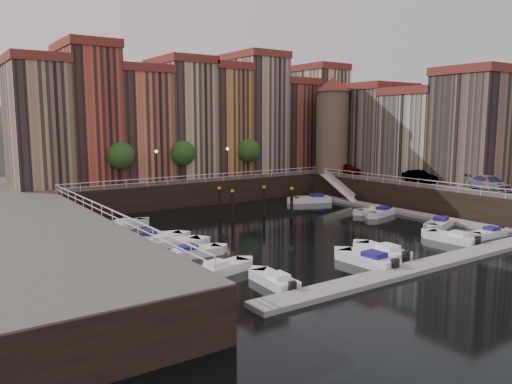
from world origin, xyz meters
TOP-DOWN VIEW (x-y plane):
  - ground at (0.00, 0.00)m, footprint 200.00×200.00m
  - quay_far at (0.00, 26.00)m, footprint 80.00×20.00m
  - quay_right at (28.00, -2.00)m, footprint 20.00×36.00m
  - dock_left at (-16.20, -1.00)m, footprint 2.00×28.00m
  - dock_right at (16.20, -1.00)m, footprint 2.00×28.00m
  - dock_near at (0.00, -17.00)m, footprint 30.00×2.00m
  - mountains at (1.72, 110.00)m, footprint 145.00×100.00m
  - far_terrace at (3.31, 23.50)m, footprint 48.70×10.30m
  - right_terrace at (26.50, 3.80)m, footprint 9.30×24.30m
  - corner_tower at (20.00, 14.50)m, footprint 5.20×5.20m
  - promenade_trees at (-1.33, 18.20)m, footprint 21.20×3.20m
  - street_lamps at (-1.00, 17.20)m, footprint 10.36×0.36m
  - railings at (0.00, 4.88)m, footprint 36.08×34.04m
  - gangway at (17.10, 10.00)m, footprint 2.78×8.32m
  - mooring_pilings at (0.03, 5.52)m, footprint 6.72×5.11m
  - boat_left_0 at (-12.82, -9.73)m, footprint 4.75×2.54m
  - boat_left_1 at (-12.37, -4.62)m, footprint 4.54×1.85m
  - boat_left_2 at (-12.92, -1.18)m, footprint 5.38×3.20m
  - boat_left_3 at (-13.11, 1.61)m, footprint 5.09×2.81m
  - boat_left_4 at (-13.06, 8.54)m, footprint 4.58×3.04m
  - boat_right_0 at (13.34, -14.01)m, footprint 4.21×1.73m
  - boat_right_1 at (13.04, -8.92)m, footprint 4.86×3.07m
  - boat_right_2 at (13.23, -1.14)m, footprint 4.54×2.54m
  - boat_right_3 at (13.33, 0.12)m, footprint 4.21×2.23m
  - boat_right_4 at (12.89, 10.29)m, footprint 5.32×3.49m
  - boat_near_0 at (-11.22, -13.90)m, footprint 1.78×4.31m
  - boat_near_1 at (-2.66, -14.07)m, footprint 2.16×5.14m
  - boat_near_2 at (0.03, -13.09)m, footprint 2.05×5.04m
  - boat_near_3 at (8.86, -13.37)m, footprint 2.12×4.80m
  - car_a at (20.84, 12.35)m, footprint 2.81×4.71m
  - car_b at (21.39, 0.11)m, footprint 1.78×4.59m
  - car_c at (21.77, -8.78)m, footprint 3.61×5.89m

SIDE VIEW (x-z plane):
  - ground at x=0.00m, z-range 0.00..0.00m
  - dock_left at x=-16.20m, z-range 0.00..0.35m
  - dock_right at x=16.20m, z-range 0.00..0.35m
  - dock_near at x=0.00m, z-range 0.00..0.35m
  - boat_right_3 at x=13.33m, z-range -0.15..0.79m
  - boat_right_0 at x=13.34m, z-range -0.16..0.80m
  - boat_near_0 at x=-11.22m, z-range -0.16..0.82m
  - boat_right_2 at x=13.23m, z-range -0.17..0.85m
  - boat_left_1 at x=-12.37m, z-range -0.17..0.86m
  - boat_left_4 at x=-13.06m, z-range -0.17..0.87m
  - boat_left_0 at x=-12.82m, z-range -0.17..0.89m
  - boat_near_3 at x=8.86m, z-range -0.18..0.91m
  - boat_right_1 at x=13.04m, z-range -0.18..0.91m
  - boat_left_3 at x=-13.11m, z-range -0.19..0.95m
  - boat_near_2 at x=0.03m, z-range -0.19..0.96m
  - boat_near_1 at x=-2.66m, z-range -0.19..0.98m
  - boat_right_4 at x=12.89m, z-range -0.20..1.01m
  - boat_left_2 at x=-12.92m, z-range -0.20..1.01m
  - quay_far at x=0.00m, z-range 0.00..3.00m
  - quay_right at x=28.00m, z-range 0.00..3.00m
  - mooring_pilings at x=0.03m, z-range -0.24..3.54m
  - gangway at x=17.10m, z-range 0.05..3.78m
  - car_b at x=21.39m, z-range 3.00..4.49m
  - car_a at x=20.84m, z-range 3.00..4.50m
  - railings at x=0.00m, z-range 3.53..4.05m
  - car_c at x=21.77m, z-range 3.00..4.60m
  - street_lamps at x=-1.00m, z-range 3.81..7.99m
  - promenade_trees at x=-1.33m, z-range 3.98..9.18m
  - mountains at x=1.72m, z-range -1.08..16.92m
  - right_terrace at x=26.50m, z-range 2.56..16.56m
  - corner_tower at x=20.00m, z-range 3.29..17.09m
  - far_terrace at x=3.31m, z-range 2.20..19.70m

